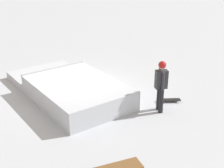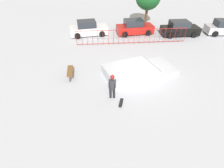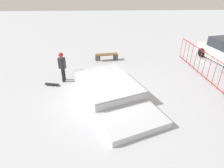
{
  "view_description": "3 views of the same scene",
  "coord_description": "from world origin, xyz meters",
  "px_view_note": "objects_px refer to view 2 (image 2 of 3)",
  "views": [
    {
      "loc": [
        -10.44,
        1.27,
        4.78
      ],
      "look_at": [
        -1.59,
        -1.04,
        0.9
      ],
      "focal_mm": 49.34,
      "sensor_mm": 36.0,
      "label": 1
    },
    {
      "loc": [
        -2.27,
        -11.04,
        7.42
      ],
      "look_at": [
        -2.14,
        -2.4,
        1.0
      ],
      "focal_mm": 28.08,
      "sensor_mm": 36.0,
      "label": 2
    },
    {
      "loc": [
        7.83,
        -0.13,
        5.24
      ],
      "look_at": [
        -0.54,
        0.21,
        0.6
      ],
      "focal_mm": 30.58,
      "sensor_mm": 36.0,
      "label": 3
    }
  ],
  "objects_px": {
    "skate_ramp": "(135,71)",
    "skateboard": "(121,103)",
    "park_bench": "(70,72)",
    "parked_car_red": "(135,27)",
    "parked_car_black": "(180,29)",
    "skater": "(112,85)",
    "parked_car_white": "(88,29)"
  },
  "relations": [
    {
      "from": "skate_ramp",
      "to": "parked_car_white",
      "type": "relative_size",
      "value": 1.37
    },
    {
      "from": "parked_car_white",
      "to": "parked_car_black",
      "type": "relative_size",
      "value": 1.03
    },
    {
      "from": "skate_ramp",
      "to": "skater",
      "type": "height_order",
      "value": "skater"
    },
    {
      "from": "skateboard",
      "to": "parked_car_black",
      "type": "relative_size",
      "value": 0.2
    },
    {
      "from": "skater",
      "to": "parked_car_black",
      "type": "relative_size",
      "value": 0.41
    },
    {
      "from": "skateboard",
      "to": "parked_car_white",
      "type": "bearing_deg",
      "value": -153.36
    },
    {
      "from": "parked_car_red",
      "to": "skateboard",
      "type": "bearing_deg",
      "value": -109.81
    },
    {
      "from": "skate_ramp",
      "to": "park_bench",
      "type": "distance_m",
      "value": 4.91
    },
    {
      "from": "skate_ramp",
      "to": "park_bench",
      "type": "bearing_deg",
      "value": 160.2
    },
    {
      "from": "park_bench",
      "to": "parked_car_black",
      "type": "height_order",
      "value": "parked_car_black"
    },
    {
      "from": "parked_car_red",
      "to": "parked_car_white",
      "type": "bearing_deg",
      "value": 174.31
    },
    {
      "from": "skater",
      "to": "parked_car_red",
      "type": "height_order",
      "value": "skater"
    },
    {
      "from": "park_bench",
      "to": "parked_car_red",
      "type": "xyz_separation_m",
      "value": [
        5.82,
        8.68,
        0.37
      ]
    },
    {
      "from": "parked_car_white",
      "to": "parked_car_black",
      "type": "bearing_deg",
      "value": -12.98
    },
    {
      "from": "park_bench",
      "to": "parked_car_black",
      "type": "distance_m",
      "value": 13.54
    },
    {
      "from": "skateboard",
      "to": "parked_car_red",
      "type": "distance_m",
      "value": 12.02
    },
    {
      "from": "park_bench",
      "to": "skate_ramp",
      "type": "bearing_deg",
      "value": 1.56
    },
    {
      "from": "parked_car_red",
      "to": "parked_car_black",
      "type": "bearing_deg",
      "value": -15.47
    },
    {
      "from": "skate_ramp",
      "to": "parked_car_black",
      "type": "height_order",
      "value": "parked_car_black"
    },
    {
      "from": "skate_ramp",
      "to": "park_bench",
      "type": "height_order",
      "value": "skate_ramp"
    },
    {
      "from": "skate_ramp",
      "to": "parked_car_black",
      "type": "relative_size",
      "value": 1.41
    },
    {
      "from": "parked_car_white",
      "to": "parked_car_red",
      "type": "height_order",
      "value": "same"
    },
    {
      "from": "skateboard",
      "to": "parked_car_white",
      "type": "xyz_separation_m",
      "value": [
        -3.03,
        11.47,
        0.65
      ]
    },
    {
      "from": "skate_ramp",
      "to": "parked_car_red",
      "type": "relative_size",
      "value": 1.38
    },
    {
      "from": "park_bench",
      "to": "parked_car_red",
      "type": "relative_size",
      "value": 0.38
    },
    {
      "from": "skateboard",
      "to": "park_bench",
      "type": "distance_m",
      "value": 4.8
    },
    {
      "from": "parked_car_black",
      "to": "parked_car_red",
      "type": "bearing_deg",
      "value": 169.14
    },
    {
      "from": "skater",
      "to": "parked_car_white",
      "type": "bearing_deg",
      "value": -163.61
    },
    {
      "from": "skater",
      "to": "skateboard",
      "type": "relative_size",
      "value": 2.09
    },
    {
      "from": "parked_car_white",
      "to": "parked_car_black",
      "type": "distance_m",
      "value": 10.21
    },
    {
      "from": "skate_ramp",
      "to": "skateboard",
      "type": "height_order",
      "value": "skate_ramp"
    },
    {
      "from": "park_bench",
      "to": "parked_car_white",
      "type": "xyz_separation_m",
      "value": [
        0.6,
        8.35,
        0.37
      ]
    }
  ]
}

